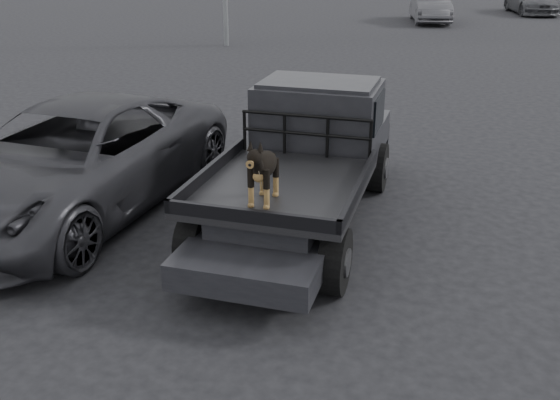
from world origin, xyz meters
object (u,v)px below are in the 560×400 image
(flatbed_ute, at_px, (301,191))
(dog, at_px, (264,170))
(distant_car_a, at_px, (430,6))
(distant_car_b, at_px, (531,0))
(parked_suv, at_px, (74,160))

(flatbed_ute, height_order, dog, dog)
(distant_car_a, height_order, distant_car_b, distant_car_a)
(flatbed_ute, relative_size, distant_car_b, 1.14)
(flatbed_ute, bearing_deg, dog, -91.77)
(dog, distance_m, distant_car_a, 25.58)
(parked_suv, height_order, distant_car_a, parked_suv)
(flatbed_ute, relative_size, parked_suv, 0.98)
(parked_suv, distance_m, distant_car_a, 24.77)
(parked_suv, xyz_separation_m, distant_car_b, (8.19, 29.93, -0.08))
(flatbed_ute, bearing_deg, distant_car_a, 89.86)
(distant_car_a, xyz_separation_m, distant_car_b, (4.92, 5.37, -0.05))
(flatbed_ute, height_order, distant_car_b, distant_car_b)
(distant_car_a, bearing_deg, flatbed_ute, -100.88)
(distant_car_a, bearing_deg, parked_suv, -108.32)
(flatbed_ute, bearing_deg, distant_car_b, 80.40)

